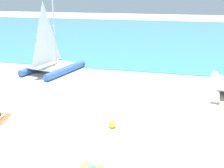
% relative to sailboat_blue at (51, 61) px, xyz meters
% --- Properties ---
extents(ground_plane, '(120.00, 120.00, 0.00)m').
position_rel_sailboat_blue_xyz_m(ground_plane, '(5.96, -0.62, -0.87)').
color(ground_plane, silver).
extents(ocean_water, '(120.00, 40.00, 0.05)m').
position_rel_sailboat_blue_xyz_m(ocean_water, '(5.96, 21.57, -0.84)').
color(ocean_water, teal).
rests_on(ocean_water, ground).
extents(sailboat_blue, '(3.83, 5.01, 5.82)m').
position_rel_sailboat_blue_xyz_m(sailboat_blue, '(0.00, 0.00, 0.00)').
color(sailboat_blue, blue).
rests_on(sailboat_blue, ground).
extents(beach_ball, '(0.34, 0.34, 0.34)m').
position_rel_sailboat_blue_xyz_m(beach_ball, '(6.59, -7.59, -0.70)').
color(beach_ball, yellow).
rests_on(beach_ball, ground).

